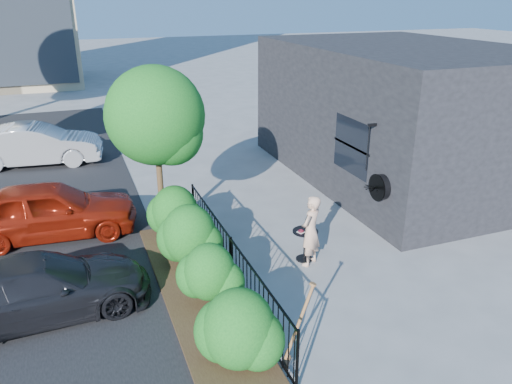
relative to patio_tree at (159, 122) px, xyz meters
name	(u,v)px	position (x,y,z in m)	size (l,w,h in m)	color
ground	(300,273)	(2.24, -2.76, -2.76)	(120.00, 120.00, 0.00)	gray
shop_building	(401,112)	(7.73, 1.74, -0.76)	(6.22, 9.00, 4.00)	black
fence	(231,262)	(0.74, -2.76, -2.20)	(0.05, 6.05, 1.10)	black
planting_bed	(197,292)	(0.04, -2.76, -2.72)	(1.30, 6.00, 0.08)	#382616
shrubs	(200,259)	(0.14, -2.66, -2.06)	(1.10, 5.60, 1.24)	#13571A
patio_tree	(159,122)	(0.00, 0.00, 0.00)	(2.20, 2.20, 3.94)	#3F2B19
cafe_table	(305,240)	(2.56, -2.28, -2.28)	(0.55, 0.55, 0.74)	black
woman	(311,231)	(2.58, -2.48, -1.98)	(0.57, 0.37, 1.56)	tan
shovel	(297,330)	(0.98, -5.22, -2.12)	(0.50, 0.19, 1.46)	brown
car_red	(49,210)	(-2.56, 0.88, -2.09)	(1.59, 3.95, 1.35)	maroon
car_silver	(36,145)	(-3.00, 6.77, -2.08)	(1.45, 4.16, 1.37)	#ABABB0
car_darkgrey	(37,288)	(-2.76, -2.43, -2.20)	(1.59, 3.92, 1.14)	black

